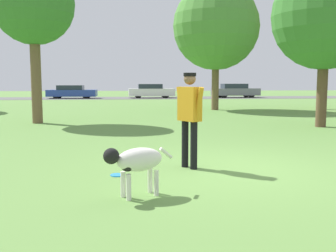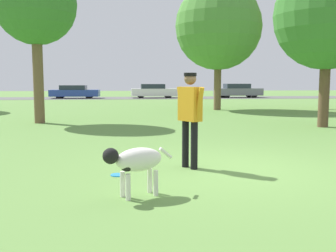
% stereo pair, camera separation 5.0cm
% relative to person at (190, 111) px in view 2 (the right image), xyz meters
% --- Properties ---
extents(ground_plane, '(120.00, 120.00, 0.00)m').
position_rel_person_xyz_m(ground_plane, '(0.66, -0.18, -1.07)').
color(ground_plane, '#608C42').
extents(far_road_strip, '(120.00, 6.00, 0.01)m').
position_rel_person_xyz_m(far_road_strip, '(0.66, 31.08, -1.06)').
color(far_road_strip, '#5B5B59').
rests_on(far_road_strip, ground_plane).
extents(person, '(0.46, 0.66, 1.78)m').
position_rel_person_xyz_m(person, '(0.00, 0.00, 0.00)').
color(person, black).
rests_on(person, ground_plane).
extents(dog, '(1.03, 0.63, 0.73)m').
position_rel_person_xyz_m(dog, '(-1.04, -1.75, -0.56)').
color(dog, silver).
rests_on(dog, ground_plane).
extents(frisbee, '(0.24, 0.24, 0.02)m').
position_rel_person_xyz_m(frisbee, '(-1.34, -0.46, -1.06)').
color(frisbee, '#268CE5').
rests_on(frisbee, ground_plane).
extents(tree_mid_center, '(4.82, 4.82, 7.07)m').
position_rel_person_xyz_m(tree_mid_center, '(3.90, 14.78, 3.57)').
color(tree_mid_center, brown).
rests_on(tree_mid_center, ground_plane).
extents(tree_near_right, '(3.70, 3.70, 5.71)m').
position_rel_person_xyz_m(tree_near_right, '(5.76, 6.13, 2.78)').
color(tree_near_right, brown).
rests_on(tree_near_right, ground_plane).
extents(tree_near_left, '(3.10, 3.10, 6.09)m').
position_rel_person_xyz_m(tree_near_left, '(-4.59, 8.51, 3.42)').
color(tree_near_left, brown).
rests_on(tree_near_left, ground_plane).
extents(tree_far_right, '(5.11, 5.11, 8.21)m').
position_rel_person_xyz_m(tree_far_right, '(10.05, 14.48, 4.56)').
color(tree_far_right, brown).
rests_on(tree_far_right, ground_plane).
extents(parked_car_blue, '(4.63, 1.96, 1.24)m').
position_rel_person_xyz_m(parked_car_blue, '(-6.20, 30.82, -0.45)').
color(parked_car_blue, '#284293').
rests_on(parked_car_blue, ground_plane).
extents(parked_car_white, '(4.44, 1.86, 1.35)m').
position_rel_person_xyz_m(parked_car_white, '(1.33, 31.02, -0.40)').
color(parked_car_white, white).
rests_on(parked_car_white, ground_plane).
extents(parked_car_grey, '(4.66, 1.94, 1.38)m').
position_rel_person_xyz_m(parked_car_grey, '(9.67, 30.95, -0.38)').
color(parked_car_grey, slate).
rests_on(parked_car_grey, ground_plane).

